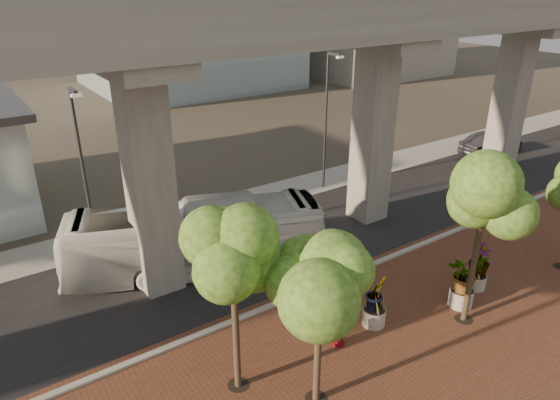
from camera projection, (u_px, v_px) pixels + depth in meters
ground at (301, 264)px, 23.05m from camera, size 160.00×160.00×0.00m
brick_plaza at (441, 365)px, 17.01m from camera, size 70.00×13.00×0.06m
asphalt_road at (277, 246)px, 24.55m from camera, size 90.00×8.00×0.04m
curb_strip at (329, 283)px, 21.51m from camera, size 70.00×0.25×0.16m
far_sidewalk at (223, 207)px, 28.69m from camera, size 90.00×3.00×0.06m
transit_viaduct at (276, 100)px, 21.60m from camera, size 72.00×5.60×12.40m
transit_bus at (197, 239)px, 21.97m from camera, size 11.61×6.54×3.18m
parked_car at (491, 145)px, 36.93m from camera, size 5.15×2.32×1.64m
fire_hydrant at (339, 333)px, 17.75m from camera, size 0.50×0.45×1.00m
planter_front at (465, 276)px, 19.50m from camera, size 2.07×2.07×2.28m
planter_right at (479, 262)px, 20.68m from camera, size 1.99×1.99×2.12m
planter_left at (376, 295)px, 18.46m from camera, size 1.94×1.94×2.14m
street_tree_far_west at (232, 255)px, 14.15m from camera, size 3.38×3.38×6.41m
street_tree_near_west at (321, 274)px, 13.75m from camera, size 3.52×3.52×6.19m
street_tree_near_east at (486, 196)px, 17.13m from camera, size 3.48×3.48×6.80m
streetlamp_west at (83, 167)px, 21.24m from camera, size 0.40×1.17×8.10m
streetlamp_east at (327, 113)px, 29.52m from camera, size 0.41×1.20×8.26m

